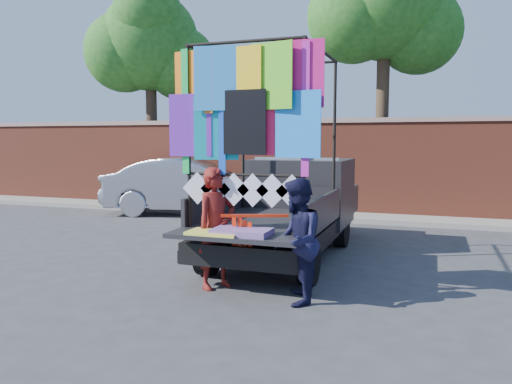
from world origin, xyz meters
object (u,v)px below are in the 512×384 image
(sedan, at_px, (191,186))
(woman, at_px, (217,228))
(man, at_px, (297,241))
(pickup_truck, at_px, (294,205))

(sedan, xyz_separation_m, woman, (3.49, -6.10, 0.06))
(woman, height_order, man, woman)
(woman, bearing_deg, sedan, 59.26)
(pickup_truck, xyz_separation_m, woman, (-0.38, -2.64, -0.01))
(sedan, bearing_deg, pickup_truck, -146.47)
(woman, bearing_deg, man, -72.75)
(man, bearing_deg, sedan, -157.10)
(sedan, bearing_deg, woman, -164.88)
(pickup_truck, distance_m, man, 3.01)
(pickup_truck, bearing_deg, man, -74.23)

